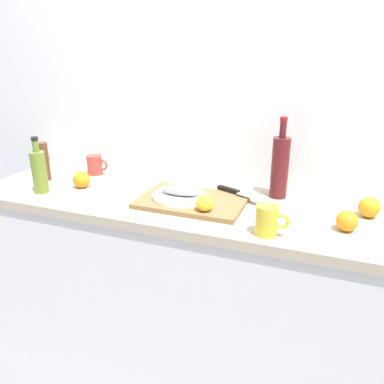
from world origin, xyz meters
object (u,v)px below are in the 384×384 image
Objects in this scene: pepper_mill at (44,162)px; fish_fillet at (180,191)px; coffee_mug_1 at (95,165)px; orange_0 at (369,207)px; lemon_0 at (205,203)px; chef_knife at (238,193)px; olive_oil_bottle at (39,171)px; wine_bottle at (280,166)px; white_plate at (180,196)px; coffee_mug_0 at (267,220)px; cutting_board at (192,201)px.

fish_fillet is at bearing -3.18° from pepper_mill.
coffee_mug_1 is 1.29m from orange_0.
lemon_0 reaches higher than orange_0.
chef_knife is 1.50× the size of pepper_mill.
olive_oil_bottle is 1.05m from wine_bottle.
orange_0 is at bearing -3.91° from coffee_mug_1.
chef_knife is (0.22, 0.13, -0.02)m from fish_fillet.
white_plate is 0.91× the size of olive_oil_bottle.
olive_oil_bottle is 1.38m from orange_0.
wine_bottle is 0.40m from coffee_mug_0.
coffee_mug_0 is (0.40, -0.17, 0.03)m from white_plate.
pepper_mill reaches higher than orange_0.
coffee_mug_0 is (0.35, -0.18, 0.04)m from cutting_board.
white_plate is at bearing -90.00° from fish_fillet.
white_plate is 0.74m from pepper_mill.
lemon_0 is 0.63m from orange_0.
coffee_mug_1 is at bearing 43.43° from pepper_mill.
chef_knife is at bearing 120.77° from coffee_mug_0.
wine_bottle reaches higher than pepper_mill.
wine_bottle is at bearing 0.43° from coffee_mug_1.
orange_0 is (1.29, -0.09, -0.01)m from coffee_mug_1.
coffee_mug_0 reaches higher than lemon_0.
coffee_mug_0 is 1.45× the size of orange_0.
fish_fillet is 2.55× the size of lemon_0.
chef_knife is at bearing -5.95° from coffee_mug_1.
olive_oil_bottle reaches higher than coffee_mug_0.
white_plate is 0.03m from fish_fillet.
coffee_mug_1 is at bearing 159.58° from white_plate.
olive_oil_bottle is at bearing -170.31° from white_plate.
fish_fillet is 0.17m from lemon_0.
lemon_0 is 0.36× the size of pepper_mill.
coffee_mug_1 is 1.47× the size of orange_0.
wine_bottle is at bearing 51.68° from chef_knife.
white_plate is at bearing 147.39° from lemon_0.
white_plate is at bearing 9.69° from olive_oil_bottle.
chef_knife is 0.88m from olive_oil_bottle.
orange_0 is (0.59, 0.21, -0.01)m from lemon_0.
coffee_mug_1 is at bearing -163.98° from chef_knife.
coffee_mug_1 is (-0.93, -0.01, -0.09)m from wine_bottle.
coffee_mug_0 reaches higher than fish_fillet.
chef_knife reaches higher than cutting_board.
cutting_board is at bearing -170.85° from orange_0.
fish_fillet is 0.92× the size of pepper_mill.
lemon_0 is 0.89m from pepper_mill.
orange_0 is at bearing 9.15° from cutting_board.
chef_knife is 0.23m from lemon_0.
pepper_mill is at bearing -136.57° from coffee_mug_1.
white_plate is 2.88× the size of orange_0.
cutting_board is 2.33× the size of pepper_mill.
wine_bottle is (1.00, 0.32, 0.04)m from olive_oil_bottle.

